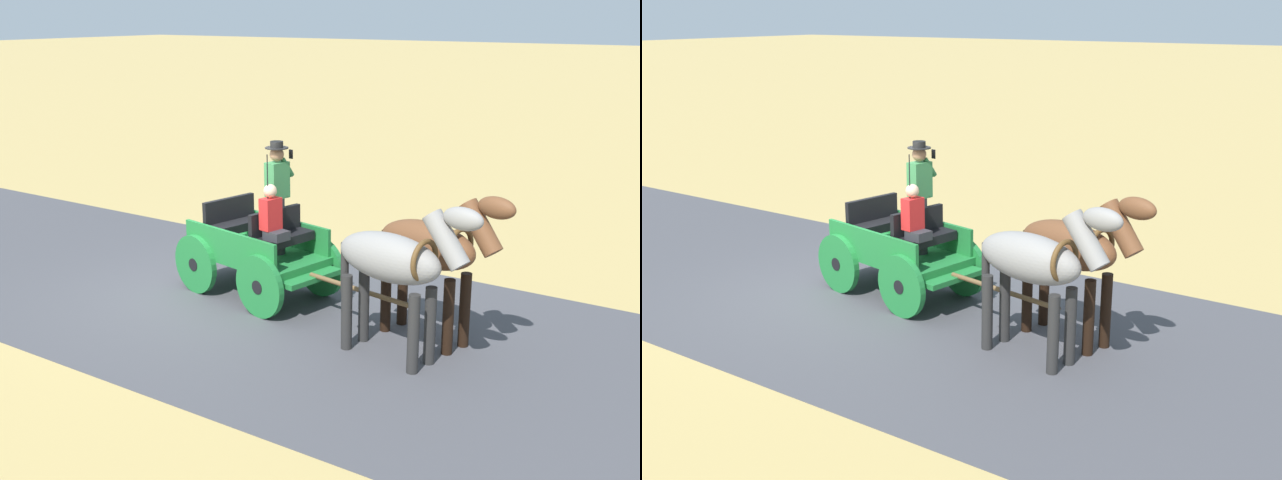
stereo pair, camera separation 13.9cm
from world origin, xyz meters
TOP-DOWN VIEW (x-y plane):
  - ground_plane at (0.00, 0.00)m, footprint 200.00×200.00m
  - road_surface at (0.00, 0.00)m, footprint 5.98×160.00m
  - horse_drawn_carriage at (-0.50, 0.92)m, footprint 1.82×4.51m
  - horse_near_side at (-0.35, 3.97)m, footprint 0.89×2.15m
  - horse_off_side at (0.44, 3.83)m, footprint 0.79×2.15m

SIDE VIEW (x-z plane):
  - ground_plane at x=0.00m, z-range 0.00..0.00m
  - road_surface at x=0.00m, z-range 0.00..0.01m
  - horse_drawn_carriage at x=-0.50m, z-range -0.43..2.07m
  - horse_near_side at x=-0.35m, z-range 0.22..2.43m
  - horse_off_side at x=0.44m, z-range 0.22..2.43m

